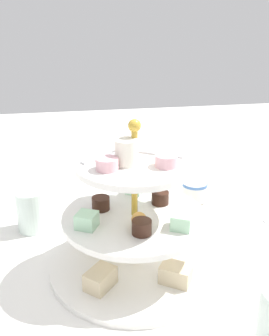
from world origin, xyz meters
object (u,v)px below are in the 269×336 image
tiered_serving_stand (134,228)px  water_glass_short_left (132,182)px  water_glass_mid_back (32,210)px  teacup_with_saucer (194,193)px

tiered_serving_stand → water_glass_short_left: tiered_serving_stand is taller
tiered_serving_stand → water_glass_mid_back: 0.24m
tiered_serving_stand → water_glass_short_left: (-0.04, -0.27, -0.04)m
tiered_serving_stand → teacup_with_saucer: (-0.18, -0.22, -0.05)m
water_glass_short_left → teacup_with_saucer: bearing=160.6°
water_glass_mid_back → teacup_with_saucer: bearing=-171.2°
tiered_serving_stand → water_glass_mid_back: bearing=-41.7°
water_glass_short_left → water_glass_mid_back: 0.25m
water_glass_short_left → water_glass_mid_back: same height
water_glass_short_left → teacup_with_saucer: (-0.14, 0.05, -0.02)m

